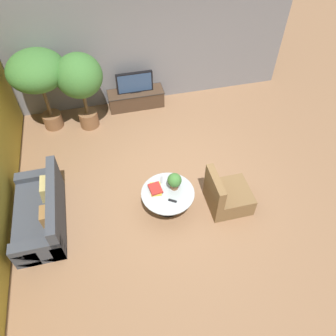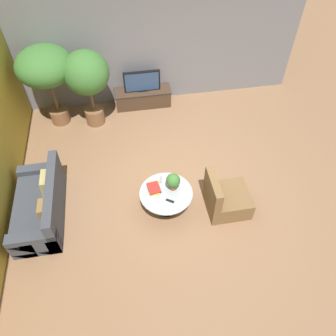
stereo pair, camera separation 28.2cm
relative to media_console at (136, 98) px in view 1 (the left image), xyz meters
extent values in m
plane|color=#8C6647|center=(0.30, -2.94, -0.23)|extent=(24.00, 24.00, 0.00)
cube|color=slate|center=(0.30, 0.32, 1.27)|extent=(7.40, 0.12, 3.00)
cube|color=#473323|center=(0.00, 0.00, -0.01)|extent=(1.41, 0.48, 0.45)
cube|color=#2D2823|center=(0.00, 0.00, 0.20)|extent=(1.44, 0.50, 0.02)
cube|color=black|center=(0.00, 0.00, 0.48)|extent=(0.91, 0.08, 0.54)
cube|color=navy|center=(0.00, -0.04, 0.48)|extent=(0.84, 0.00, 0.49)
cube|color=black|center=(0.00, 0.00, 0.22)|extent=(0.27, 0.13, 0.02)
cylinder|color=black|center=(0.05, -3.34, -0.22)|extent=(0.56, 0.56, 0.02)
cylinder|color=black|center=(0.05, -3.34, -0.03)|extent=(0.10, 0.10, 0.40)
cylinder|color=#A8B2B7|center=(0.05, -3.34, 0.18)|extent=(1.02, 1.02, 0.02)
cube|color=#3D424C|center=(-2.36, -3.15, -0.02)|extent=(0.84, 1.78, 0.42)
cube|color=#3D424C|center=(-2.02, -3.15, 0.40)|extent=(0.16, 1.78, 0.42)
cube|color=#3D424C|center=(-2.36, -2.36, 0.04)|extent=(0.84, 0.20, 0.54)
cube|color=#3D424C|center=(-2.36, -3.94, 0.04)|extent=(0.84, 0.20, 0.54)
cube|color=tan|center=(-2.18, -2.85, 0.36)|extent=(0.15, 0.39, 0.36)
cube|color=olive|center=(-2.18, -3.44, 0.33)|extent=(0.13, 0.31, 0.28)
cube|color=brown|center=(1.22, -3.57, -0.03)|extent=(0.80, 0.76, 0.40)
cube|color=brown|center=(0.89, -3.57, 0.40)|extent=(0.14, 0.76, 0.46)
cylinder|color=brown|center=(-2.12, -0.32, -0.05)|extent=(0.45, 0.45, 0.36)
cylinder|color=brown|center=(-2.12, -0.32, 0.51)|extent=(0.08, 0.08, 0.77)
ellipsoid|color=#3D7533|center=(-2.12, -0.32, 1.31)|extent=(1.26, 1.26, 0.84)
cylinder|color=brown|center=(-1.26, -0.50, -0.03)|extent=(0.46, 0.46, 0.40)
cylinder|color=brown|center=(-1.26, -0.50, 0.42)|extent=(0.08, 0.08, 0.51)
ellipsoid|color=#3D7533|center=(-1.26, -0.50, 1.17)|extent=(1.03, 1.03, 0.98)
cylinder|color=brown|center=(0.20, -3.24, 0.24)|extent=(0.16, 0.16, 0.11)
sphere|color=#3D7533|center=(0.20, -3.24, 0.41)|extent=(0.27, 0.27, 0.27)
cube|color=gold|center=(-0.16, -3.21, 0.21)|extent=(0.23, 0.34, 0.04)
cube|color=#A32823|center=(-0.17, -3.22, 0.24)|extent=(0.26, 0.30, 0.03)
cube|color=black|center=(0.09, -3.55, 0.20)|extent=(0.16, 0.12, 0.02)
cube|color=gray|center=(0.00, -3.01, 0.20)|extent=(0.08, 0.16, 0.02)
camera|label=1|loc=(-0.84, -7.02, 5.12)|focal=35.00mm
camera|label=2|loc=(-0.56, -7.08, 5.12)|focal=35.00mm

